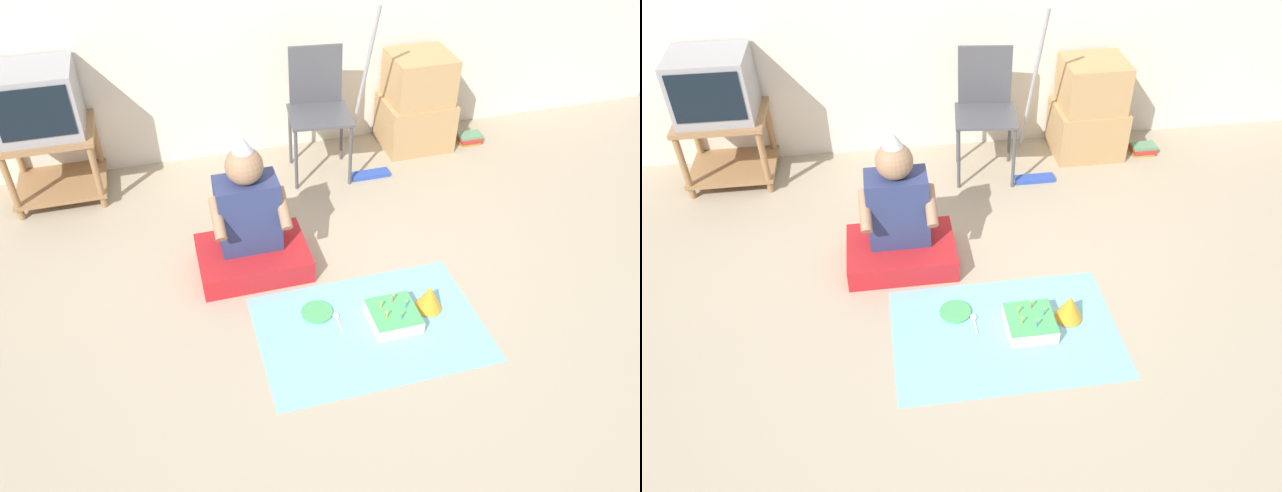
% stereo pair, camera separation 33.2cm
% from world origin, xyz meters
% --- Properties ---
extents(ground_plane, '(16.00, 16.00, 0.00)m').
position_xyz_m(ground_plane, '(0.00, 0.00, 0.00)').
color(ground_plane, tan).
extents(tv_stand, '(0.59, 0.50, 0.49)m').
position_xyz_m(tv_stand, '(-1.63, 1.86, 0.29)').
color(tv_stand, '#997047').
rests_on(tv_stand, ground_plane).
extents(tv, '(0.50, 0.45, 0.42)m').
position_xyz_m(tv, '(-1.63, 1.87, 0.70)').
color(tv, '#99999E').
rests_on(tv, tv_stand).
extents(folding_chair, '(0.46, 0.43, 0.88)m').
position_xyz_m(folding_chair, '(0.15, 1.73, 0.52)').
color(folding_chair, '#4C4C51').
rests_on(folding_chair, ground_plane).
extents(cardboard_box_stack, '(0.50, 0.43, 0.72)m').
position_xyz_m(cardboard_box_stack, '(0.96, 1.87, 0.34)').
color(cardboard_box_stack, tan).
rests_on(cardboard_box_stack, ground_plane).
extents(dust_mop, '(0.28, 0.52, 1.22)m').
position_xyz_m(dust_mop, '(0.48, 1.65, 0.36)').
color(dust_mop, '#2D4CB2').
rests_on(dust_mop, ground_plane).
extents(book_pile, '(0.19, 0.14, 0.07)m').
position_xyz_m(book_pile, '(1.38, 1.77, 0.03)').
color(book_pile, '#A88933').
rests_on(book_pile, ground_plane).
extents(person_seated, '(0.64, 0.46, 0.85)m').
position_xyz_m(person_seated, '(-0.51, 0.78, 0.26)').
color(person_seated, red).
rests_on(person_seated, ground_plane).
extents(party_cloth, '(1.19, 0.81, 0.01)m').
position_xyz_m(party_cloth, '(-0.01, 0.09, 0.00)').
color(party_cloth, '#7FC6E0').
rests_on(party_cloth, ground_plane).
extents(birthday_cake, '(0.26, 0.26, 0.14)m').
position_xyz_m(birthday_cake, '(0.12, 0.10, 0.05)').
color(birthday_cake, '#F4E0C6').
rests_on(birthday_cake, party_cloth).
extents(party_hat_blue, '(0.16, 0.16, 0.15)m').
position_xyz_m(party_hat_blue, '(0.35, 0.16, 0.08)').
color(party_hat_blue, gold).
rests_on(party_hat_blue, party_cloth).
extents(paper_plate, '(0.17, 0.17, 0.01)m').
position_xyz_m(paper_plate, '(-0.25, 0.28, 0.01)').
color(paper_plate, '#4CB266').
rests_on(paper_plate, party_cloth).
extents(plastic_spoon_near, '(0.04, 0.15, 0.01)m').
position_xyz_m(plastic_spoon_near, '(-0.16, 0.21, 0.01)').
color(plastic_spoon_near, white).
rests_on(plastic_spoon_near, party_cloth).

